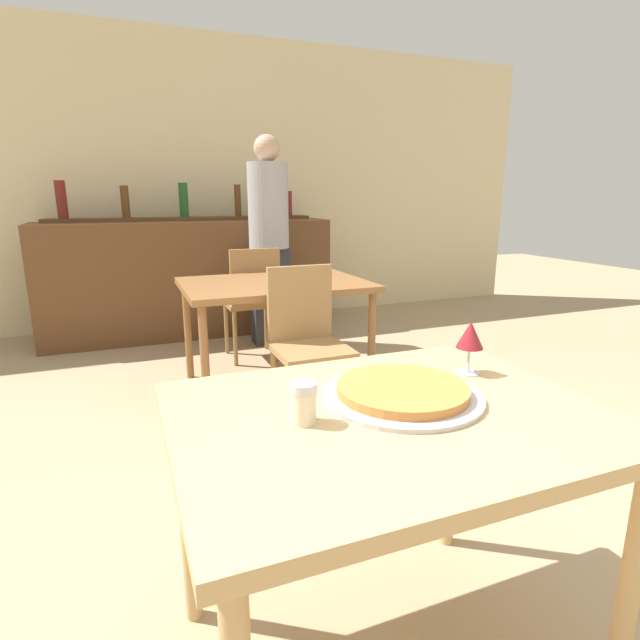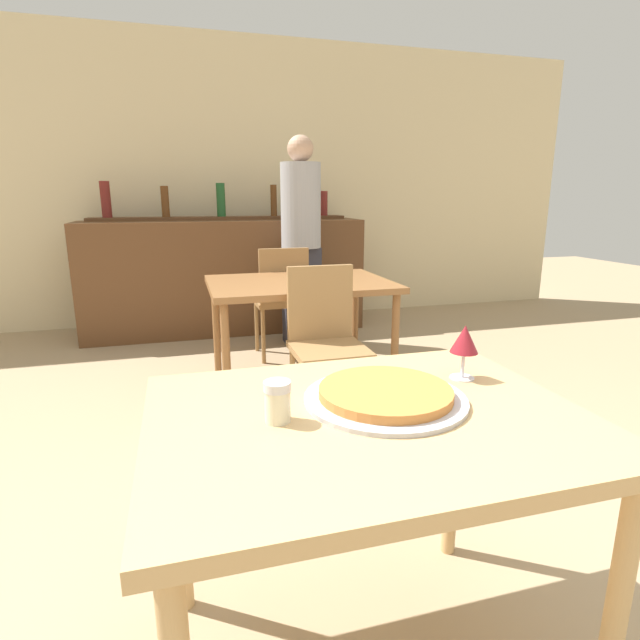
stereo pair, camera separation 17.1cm
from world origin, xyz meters
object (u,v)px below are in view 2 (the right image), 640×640
object	(u,v)px
chair_far_side_front	(325,334)
cheese_shaker	(278,401)
wine_glass	(465,341)
person_standing	(301,234)
pizza_tray	(385,395)
chair_far_side_back	(282,295)

from	to	relation	value
chair_far_side_front	cheese_shaker	xyz separation A→B (m)	(-0.56, -1.52, 0.29)
wine_glass	person_standing	bearing A→B (deg)	85.14
pizza_tray	wine_glass	size ratio (longest dim) A/B	2.64
pizza_tray	chair_far_side_front	bearing A→B (deg)	79.53
wine_glass	chair_far_side_front	bearing A→B (deg)	90.30
chair_far_side_back	pizza_tray	xyz separation A→B (m)	(-0.27, -2.69, 0.25)
chair_far_side_back	wine_glass	distance (m)	2.62
chair_far_side_back	pizza_tray	bearing A→B (deg)	84.21
chair_far_side_front	person_standing	world-z (taller)	person_standing
cheese_shaker	wine_glass	xyz separation A→B (m)	(0.57, 0.13, 0.06)
chair_far_side_front	chair_far_side_back	size ratio (longest dim) A/B	1.00
cheese_shaker	person_standing	world-z (taller)	person_standing
chair_far_side_back	person_standing	bearing A→B (deg)	-121.97
chair_far_side_back	person_standing	distance (m)	0.67
chair_far_side_front	cheese_shaker	size ratio (longest dim) A/B	9.11
person_standing	chair_far_side_front	bearing A→B (deg)	-99.15
pizza_tray	cheese_shaker	xyz separation A→B (m)	(-0.29, -0.04, 0.03)
chair_far_side_front	chair_far_side_back	bearing A→B (deg)	90.00
chair_far_side_front	pizza_tray	bearing A→B (deg)	-100.47
cheese_shaker	person_standing	xyz separation A→B (m)	(0.83, 3.15, 0.15)
pizza_tray	person_standing	distance (m)	3.16
chair_far_side_front	cheese_shaker	distance (m)	1.64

